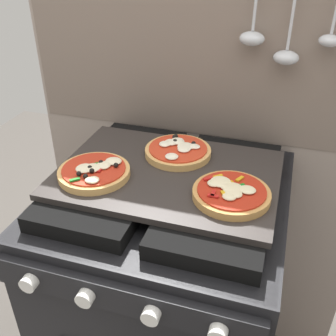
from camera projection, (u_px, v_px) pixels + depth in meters
The scene contains 6 objects.
kitchen_backsplash at pixel (199, 153), 1.32m from camera, with size 1.10×0.09×1.55m.
stove at pixel (168, 300), 1.23m from camera, with size 0.60×0.64×0.90m.
baking_tray at pixel (168, 174), 0.99m from camera, with size 0.54×0.38×0.02m, color #2D2826.
pizza_left at pixel (94, 172), 0.96m from camera, with size 0.17×0.17×0.03m.
pizza_right at pixel (231, 193), 0.89m from camera, with size 0.17×0.17×0.03m.
pizza_center at pixel (178, 150), 1.05m from camera, with size 0.17×0.17×0.03m.
Camera 1 is at (0.25, -0.80, 1.44)m, focal length 42.53 mm.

